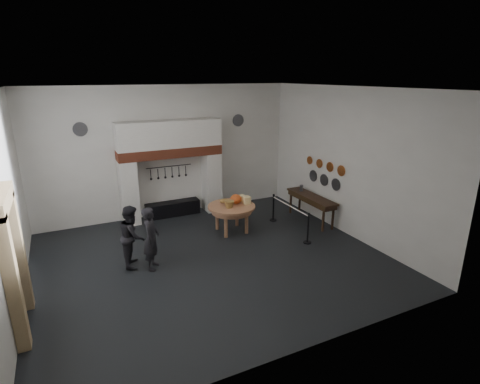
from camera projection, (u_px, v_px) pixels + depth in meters
name	position (u px, v px, depth m)	size (l,w,h in m)	color
floor	(212.00, 259.00, 10.20)	(9.00, 8.00, 0.02)	black
ceiling	(207.00, 88.00, 8.85)	(9.00, 8.00, 0.02)	silver
wall_back	(168.00, 152.00, 12.96)	(9.00, 0.02, 4.50)	white
wall_front	(300.00, 239.00, 6.09)	(9.00, 0.02, 4.50)	white
wall_left	(5.00, 206.00, 7.65)	(0.02, 8.00, 4.50)	white
wall_right	(347.00, 162.00, 11.39)	(0.02, 8.00, 4.50)	white
chimney_pier_left	(129.00, 192.00, 12.40)	(0.55, 0.70, 2.15)	silver
chimney_pier_right	(212.00, 182.00, 13.62)	(0.55, 0.70, 2.15)	silver
hearth_brick_band	(170.00, 152.00, 12.64)	(3.50, 0.72, 0.32)	#9E442B
chimney_hood	(169.00, 134.00, 12.45)	(3.50, 0.70, 0.90)	silver
iron_range	(173.00, 209.00, 13.32)	(1.90, 0.45, 0.50)	black
utensil_rail	(169.00, 166.00, 13.04)	(0.02, 0.02, 1.60)	black
door_recess	(11.00, 271.00, 7.11)	(0.04, 1.10, 2.50)	black
door_jamb_near	(13.00, 285.00, 6.53)	(0.22, 0.30, 2.60)	tan
door_jamb_far	(19.00, 252.00, 7.73)	(0.22, 0.30, 2.60)	tan
door_lintel	(2.00, 200.00, 6.72)	(0.22, 1.70, 0.30)	tan
wall_plaque	(16.00, 221.00, 8.55)	(0.05, 0.34, 0.44)	gold
work_table	(232.00, 207.00, 11.77)	(1.50, 1.50, 0.07)	tan
pumpkin	(236.00, 199.00, 11.88)	(0.36, 0.36, 0.31)	#CB451C
cheese_block_big	(246.00, 200.00, 11.89)	(0.22, 0.22, 0.24)	#FFE398
cheese_block_small	(242.00, 198.00, 12.14)	(0.18, 0.18, 0.20)	#E8D48B
wicker_basket	(229.00, 204.00, 11.54)	(0.32, 0.32, 0.22)	olive
bread_loaf	(224.00, 201.00, 12.00)	(0.31, 0.18, 0.13)	olive
visitor_near	(151.00, 238.00, 9.50)	(0.61, 0.40, 1.67)	black
visitor_far	(132.00, 236.00, 9.68)	(0.80, 0.62, 1.64)	black
side_table	(311.00, 197.00, 12.63)	(0.55, 2.20, 0.06)	#322212
pewter_jug	(301.00, 188.00, 13.10)	(0.12, 0.12, 0.22)	#4A4A4F
copper_pan_a	(341.00, 171.00, 11.64)	(0.34, 0.34, 0.03)	#C6662D
copper_pan_b	(330.00, 167.00, 12.11)	(0.32, 0.32, 0.03)	#C6662D
copper_pan_c	(319.00, 164.00, 12.58)	(0.30, 0.30, 0.03)	#C6662D
copper_pan_d	(310.00, 160.00, 13.05)	(0.28, 0.28, 0.03)	#C6662D
pewter_plate_left	(336.00, 185.00, 11.96)	(0.40, 0.40, 0.03)	#4C4C51
pewter_plate_mid	(324.00, 180.00, 12.47)	(0.40, 0.40, 0.03)	#4C4C51
pewter_plate_right	(313.00, 176.00, 12.99)	(0.40, 0.40, 0.03)	#4C4C51
pewter_plate_back_left	(80.00, 129.00, 11.51)	(0.44, 0.44, 0.03)	#4C4C51
pewter_plate_back_right	(238.00, 120.00, 13.76)	(0.44, 0.44, 0.03)	#4C4C51
barrier_post_near	(308.00, 229.00, 11.05)	(0.05, 0.05, 0.90)	black
barrier_post_far	(273.00, 208.00, 12.77)	(0.05, 0.05, 0.90)	black
barrier_rope	(290.00, 206.00, 11.79)	(0.04, 0.04, 2.00)	white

